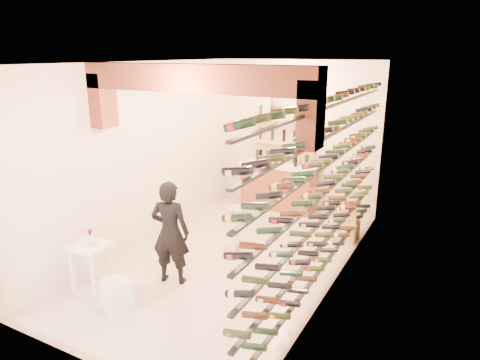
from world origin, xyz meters
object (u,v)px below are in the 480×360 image
(person, at_px, (170,233))
(chrome_barstool, at_px, (237,225))
(wine_rack, at_px, (324,183))
(back_counter, at_px, (278,185))
(white_stool, at_px, (117,295))
(crate_lower, at_px, (342,229))
(tasting_table, at_px, (91,253))

(person, xyz_separation_m, chrome_barstool, (0.33, 1.44, -0.34))
(wine_rack, height_order, chrome_barstool, wine_rack)
(back_counter, height_order, white_stool, back_counter)
(white_stool, bearing_deg, crate_lower, 61.56)
(crate_lower, bearing_deg, person, -123.12)
(back_counter, relative_size, white_stool, 4.07)
(crate_lower, bearing_deg, back_counter, 151.01)
(chrome_barstool, bearing_deg, crate_lower, 42.27)
(chrome_barstool, relative_size, crate_lower, 1.35)
(wine_rack, xyz_separation_m, white_stool, (-2.16, -2.03, -1.34))
(person, distance_m, chrome_barstool, 1.52)
(tasting_table, relative_size, chrome_barstool, 1.10)
(person, xyz_separation_m, crate_lower, (1.82, 2.79, -0.62))
(wine_rack, xyz_separation_m, back_counter, (-1.83, 2.65, -1.02))
(back_counter, xyz_separation_m, person, (-0.12, -3.73, 0.26))
(chrome_barstool, bearing_deg, back_counter, 95.26)
(back_counter, height_order, crate_lower, back_counter)
(white_stool, bearing_deg, back_counter, 86.03)
(person, relative_size, chrome_barstool, 2.04)
(wine_rack, distance_m, chrome_barstool, 1.99)
(wine_rack, distance_m, white_stool, 3.25)
(wine_rack, bearing_deg, person, -150.93)
(white_stool, relative_size, chrome_barstool, 0.54)
(person, distance_m, crate_lower, 3.39)
(crate_lower, bearing_deg, white_stool, -118.44)
(wine_rack, height_order, white_stool, wine_rack)
(tasting_table, distance_m, chrome_barstool, 2.48)
(tasting_table, distance_m, crate_lower, 4.45)
(white_stool, distance_m, chrome_barstool, 2.46)
(wine_rack, relative_size, back_counter, 3.35)
(tasting_table, bearing_deg, white_stool, -21.96)
(white_stool, xyz_separation_m, crate_lower, (2.02, 3.74, -0.04))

